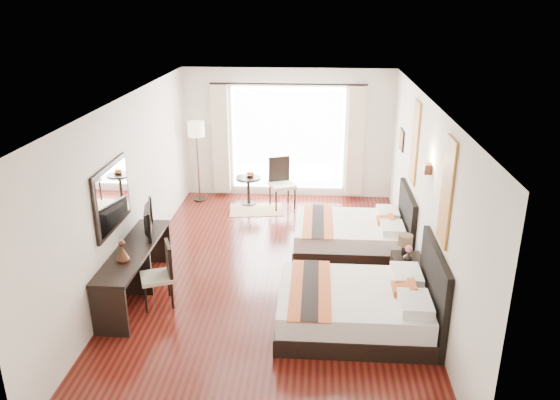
# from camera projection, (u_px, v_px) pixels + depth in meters

# --- Properties ---
(floor) EXTENTS (4.50, 7.50, 0.01)m
(floor) POSITION_uv_depth(u_px,v_px,m) (274.00, 275.00, 8.76)
(floor) COLOR #3C0A0B
(floor) RESTS_ON ground
(ceiling) EXTENTS (4.50, 7.50, 0.02)m
(ceiling) POSITION_uv_depth(u_px,v_px,m) (273.00, 101.00, 7.78)
(ceiling) COLOR white
(ceiling) RESTS_ON wall_headboard
(wall_headboard) EXTENTS (0.01, 7.50, 2.80)m
(wall_headboard) POSITION_uv_depth(u_px,v_px,m) (424.00, 196.00, 8.12)
(wall_headboard) COLOR silver
(wall_headboard) RESTS_ON floor
(wall_desk) EXTENTS (0.01, 7.50, 2.80)m
(wall_desk) POSITION_uv_depth(u_px,v_px,m) (129.00, 189.00, 8.41)
(wall_desk) COLOR silver
(wall_desk) RESTS_ON floor
(wall_window) EXTENTS (4.50, 0.01, 2.80)m
(wall_window) POSITION_uv_depth(u_px,v_px,m) (288.00, 134.00, 11.76)
(wall_window) COLOR silver
(wall_window) RESTS_ON floor
(wall_entry) EXTENTS (4.50, 0.01, 2.80)m
(wall_entry) POSITION_uv_depth(u_px,v_px,m) (239.00, 336.00, 4.77)
(wall_entry) COLOR silver
(wall_entry) RESTS_ON floor
(window_glass) EXTENTS (2.40, 0.02, 2.20)m
(window_glass) POSITION_uv_depth(u_px,v_px,m) (288.00, 139.00, 11.79)
(window_glass) COLOR white
(window_glass) RESTS_ON wall_window
(sheer_curtain) EXTENTS (2.30, 0.02, 2.10)m
(sheer_curtain) POSITION_uv_depth(u_px,v_px,m) (288.00, 139.00, 11.73)
(sheer_curtain) COLOR white
(sheer_curtain) RESTS_ON wall_window
(drape_left) EXTENTS (0.35, 0.14, 2.35)m
(drape_left) POSITION_uv_depth(u_px,v_px,m) (221.00, 139.00, 11.80)
(drape_left) COLOR beige
(drape_left) RESTS_ON floor
(drape_right) EXTENTS (0.35, 0.14, 2.35)m
(drape_right) POSITION_uv_depth(u_px,v_px,m) (356.00, 142.00, 11.60)
(drape_right) COLOR beige
(drape_right) RESTS_ON floor
(art_panel_near) EXTENTS (0.03, 0.50, 1.35)m
(art_panel_near) POSITION_uv_depth(u_px,v_px,m) (447.00, 192.00, 6.64)
(art_panel_near) COLOR brown
(art_panel_near) RESTS_ON wall_headboard
(art_panel_far) EXTENTS (0.03, 0.50, 1.35)m
(art_panel_far) POSITION_uv_depth(u_px,v_px,m) (415.00, 142.00, 8.90)
(art_panel_far) COLOR brown
(art_panel_far) RESTS_ON wall_headboard
(wall_sconce) EXTENTS (0.10, 0.14, 0.14)m
(wall_sconce) POSITION_uv_depth(u_px,v_px,m) (427.00, 169.00, 7.64)
(wall_sconce) COLOR #452618
(wall_sconce) RESTS_ON wall_headboard
(mirror_frame) EXTENTS (0.04, 1.25, 0.95)m
(mirror_frame) POSITION_uv_depth(u_px,v_px,m) (112.00, 197.00, 7.64)
(mirror_frame) COLOR black
(mirror_frame) RESTS_ON wall_desk
(mirror_glass) EXTENTS (0.01, 1.12, 0.82)m
(mirror_glass) POSITION_uv_depth(u_px,v_px,m) (114.00, 197.00, 7.64)
(mirror_glass) COLOR white
(mirror_glass) RESTS_ON mirror_frame
(bed_near) EXTENTS (2.08, 1.62, 1.17)m
(bed_near) POSITION_uv_depth(u_px,v_px,m) (360.00, 306.00, 7.28)
(bed_near) COLOR black
(bed_near) RESTS_ON floor
(bed_far) EXTENTS (1.97, 1.54, 1.11)m
(bed_far) POSITION_uv_depth(u_px,v_px,m) (354.00, 234.00, 9.54)
(bed_far) COLOR black
(bed_far) RESTS_ON floor
(nightstand) EXTENTS (0.44, 0.54, 0.52)m
(nightstand) POSITION_uv_depth(u_px,v_px,m) (406.00, 274.00, 8.23)
(nightstand) COLOR black
(nightstand) RESTS_ON floor
(table_lamp) EXTENTS (0.22, 0.22, 0.34)m
(table_lamp) POSITION_uv_depth(u_px,v_px,m) (405.00, 242.00, 8.18)
(table_lamp) COLOR black
(table_lamp) RESTS_ON nightstand
(vase) EXTENTS (0.16, 0.16, 0.14)m
(vase) POSITION_uv_depth(u_px,v_px,m) (408.00, 258.00, 8.03)
(vase) COLOR black
(vase) RESTS_ON nightstand
(console_desk) EXTENTS (0.50, 2.20, 0.76)m
(console_desk) POSITION_uv_depth(u_px,v_px,m) (136.00, 272.00, 8.04)
(console_desk) COLOR black
(console_desk) RESTS_ON floor
(television) EXTENTS (0.31, 0.80, 0.46)m
(television) POSITION_uv_depth(u_px,v_px,m) (145.00, 219.00, 8.34)
(television) COLOR black
(television) RESTS_ON console_desk
(bronze_figurine) EXTENTS (0.24, 0.24, 0.28)m
(bronze_figurine) POSITION_uv_depth(u_px,v_px,m) (123.00, 252.00, 7.48)
(bronze_figurine) COLOR #452618
(bronze_figurine) RESTS_ON console_desk
(desk_chair) EXTENTS (0.56, 0.56, 0.93)m
(desk_chair) POSITION_uv_depth(u_px,v_px,m) (159.00, 286.00, 7.82)
(desk_chair) COLOR beige
(desk_chair) RESTS_ON floor
(floor_lamp) EXTENTS (0.35, 0.35, 1.74)m
(floor_lamp) POSITION_uv_depth(u_px,v_px,m) (196.00, 134.00, 11.42)
(floor_lamp) COLOR black
(floor_lamp) RESTS_ON floor
(side_table) EXTENTS (0.53, 0.53, 0.61)m
(side_table) POSITION_uv_depth(u_px,v_px,m) (249.00, 191.00, 11.60)
(side_table) COLOR black
(side_table) RESTS_ON floor
(fruit_bowl) EXTENTS (0.22, 0.22, 0.05)m
(fruit_bowl) POSITION_uv_depth(u_px,v_px,m) (250.00, 176.00, 11.51)
(fruit_bowl) COLOR #4D371B
(fruit_bowl) RESTS_ON side_table
(window_chair) EXTENTS (0.64, 0.64, 1.05)m
(window_chair) POSITION_uv_depth(u_px,v_px,m) (282.00, 192.00, 11.46)
(window_chair) COLOR beige
(window_chair) RESTS_ON floor
(jute_rug) EXTENTS (1.19, 0.89, 0.01)m
(jute_rug) POSITION_uv_depth(u_px,v_px,m) (257.00, 210.00, 11.38)
(jute_rug) COLOR tan
(jute_rug) RESTS_ON floor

